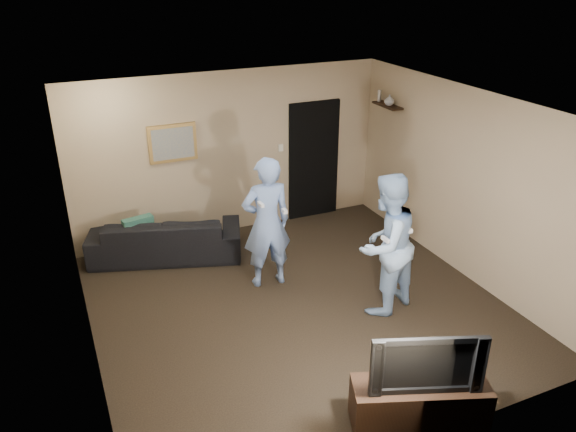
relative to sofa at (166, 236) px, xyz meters
name	(u,v)px	position (x,y,z in m)	size (l,w,h in m)	color
ground	(297,305)	(1.22, -2.02, -0.32)	(5.00, 5.00, 0.00)	black
ceiling	(299,107)	(1.22, -2.02, 2.28)	(5.00, 5.00, 0.04)	silver
wall_back	(231,154)	(1.22, 0.48, 0.98)	(5.00, 0.04, 2.60)	tan
wall_front	(425,328)	(1.22, -4.52, 0.98)	(5.00, 0.04, 2.60)	tan
wall_left	(79,255)	(-1.28, -2.02, 0.98)	(0.04, 5.00, 2.60)	tan
wall_right	(464,183)	(3.72, -2.02, 0.98)	(0.04, 5.00, 2.60)	tan
sofa	(166,236)	(0.00, 0.00, 0.00)	(2.21, 0.86, 0.65)	black
throw_pillow	(139,232)	(-0.38, 0.00, 0.16)	(0.44, 0.14, 0.44)	#18483E
painting_frame	(173,143)	(0.32, 0.45, 1.28)	(0.72, 0.05, 0.57)	olive
painting_canvas	(173,144)	(0.32, 0.42, 1.28)	(0.62, 0.01, 0.47)	slate
doorway	(314,160)	(2.67, 0.45, 0.68)	(0.90, 0.06, 2.00)	black
light_switch	(281,148)	(2.07, 0.45, 0.98)	(0.08, 0.02, 0.12)	silver
wall_shelf	(387,105)	(3.61, -0.22, 1.67)	(0.20, 0.60, 0.03)	black
shelf_vase	(389,100)	(3.61, -0.27, 1.76)	(0.16, 0.16, 0.16)	silver
shelf_figurine	(379,96)	(3.61, 0.02, 1.77)	(0.06, 0.06, 0.18)	silver
tv_console	(419,404)	(1.42, -4.34, -0.07)	(1.28, 0.41, 0.46)	black
television	(425,359)	(1.42, -4.34, 0.46)	(1.05, 0.14, 0.60)	black
wii_player_left	(267,223)	(1.09, -1.33, 0.59)	(0.70, 0.53, 1.83)	#7693CC
wii_player_right	(385,245)	(2.19, -2.50, 0.59)	(1.07, 0.95, 1.82)	#9CBDE4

